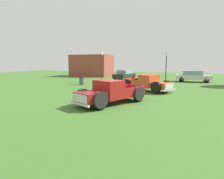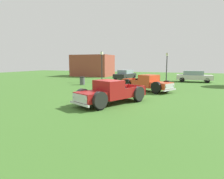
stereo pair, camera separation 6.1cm
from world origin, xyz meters
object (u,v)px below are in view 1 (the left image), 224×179
object	(u,v)px
pickup_truck_foreground	(108,93)
lamp_post_far	(101,66)
lamp_post_near	(166,67)
sedan_distant_b	(125,75)
pickup_truck_behind_left	(149,83)
sedan_distant_a	(193,76)
trash_can	(82,81)
picnic_table	(147,79)

from	to	relation	value
pickup_truck_foreground	lamp_post_far	xyz separation A→B (m)	(-5.95, 12.77, 1.40)
lamp_post_near	lamp_post_far	xyz separation A→B (m)	(-8.16, -1.79, 0.12)
sedan_distant_b	pickup_truck_behind_left	bearing A→B (deg)	-62.67
sedan_distant_a	sedan_distant_b	bearing A→B (deg)	-179.63
lamp_post_far	pickup_truck_behind_left	bearing A→B (deg)	-40.32
sedan_distant_a	lamp_post_far	distance (m)	12.36
sedan_distant_a	lamp_post_near	bearing A→B (deg)	-143.36
pickup_truck_behind_left	trash_can	size ratio (longest dim) A/B	5.37
pickup_truck_behind_left	lamp_post_far	bearing A→B (deg)	139.68
pickup_truck_foreground	trash_can	world-z (taller)	pickup_truck_foreground
lamp_post_far	picnic_table	bearing A→B (deg)	2.95
lamp_post_near	lamp_post_far	size ratio (longest dim) A/B	0.94
pickup_truck_behind_left	sedan_distant_a	bearing A→B (deg)	68.72
picnic_table	trash_can	xyz separation A→B (m)	(-6.81, -4.17, -0.01)
sedan_distant_a	picnic_table	distance (m)	6.82
pickup_truck_foreground	sedan_distant_a	bearing A→B (deg)	71.91
sedan_distant_b	picnic_table	distance (m)	5.61
lamp_post_far	lamp_post_near	bearing A→B (deg)	12.36
pickup_truck_foreground	sedan_distant_b	bearing A→B (deg)	103.17
lamp_post_near	picnic_table	xyz separation A→B (m)	(-2.18, -1.48, -1.51)
pickup_truck_behind_left	lamp_post_near	distance (m)	8.21
picnic_table	trash_can	world-z (taller)	trash_can
sedan_distant_a	pickup_truck_foreground	bearing A→B (deg)	-108.09
lamp_post_near	trash_can	xyz separation A→B (m)	(-8.99, -5.65, -1.52)
sedan_distant_a	trash_can	size ratio (longest dim) A/B	4.68
pickup_truck_foreground	picnic_table	bearing A→B (deg)	89.84
pickup_truck_foreground	sedan_distant_a	distance (m)	17.93
pickup_truck_behind_left	trash_can	xyz separation A→B (m)	(-8.23, 2.42, -0.23)
lamp_post_near	sedan_distant_b	bearing A→B (deg)	158.55
sedan_distant_a	trash_can	distance (m)	14.79
lamp_post_near	lamp_post_far	bearing A→B (deg)	-167.64
sedan_distant_a	pickup_truck_behind_left	bearing A→B (deg)	-111.28
pickup_truck_behind_left	trash_can	distance (m)	8.58
pickup_truck_behind_left	trash_can	bearing A→B (deg)	163.61
pickup_truck_foreground	pickup_truck_behind_left	world-z (taller)	pickup_truck_foreground
lamp_post_far	trash_can	distance (m)	4.28
lamp_post_near	picnic_table	world-z (taller)	lamp_post_near
pickup_truck_behind_left	lamp_post_near	bearing A→B (deg)	84.61
pickup_truck_behind_left	lamp_post_far	world-z (taller)	lamp_post_far
pickup_truck_foreground	picnic_table	world-z (taller)	pickup_truck_foreground
lamp_post_far	pickup_truck_foreground	bearing A→B (deg)	-65.02
pickup_truck_foreground	sedan_distant_b	size ratio (longest dim) A/B	1.11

